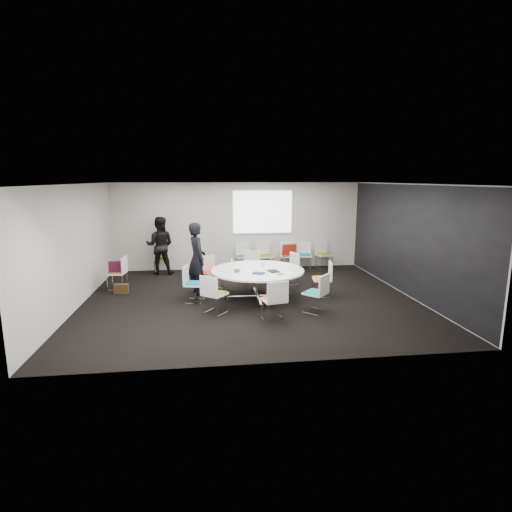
{
  "coord_description": "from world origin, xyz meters",
  "views": [
    {
      "loc": [
        -1.02,
        -9.39,
        2.92
      ],
      "look_at": [
        0.2,
        0.4,
        1.0
      ],
      "focal_mm": 28.0,
      "sensor_mm": 36.0,
      "label": 1
    }
  ],
  "objects": [
    {
      "name": "chair_ring_h",
      "position": [
        1.34,
        -1.17,
        0.28
      ],
      "size": [
        0.64,
        0.64,
        0.88
      ],
      "rotation": [
        0.0,
        0.0,
        7.09
      ],
      "color": "silver",
      "rests_on": "ground"
    },
    {
      "name": "person_main",
      "position": [
        -1.28,
        0.67,
        0.92
      ],
      "size": [
        0.62,
        0.77,
        1.84
      ],
      "primitive_type": "imported",
      "rotation": [
        0.0,
        0.0,
        1.87
      ],
      "color": "black",
      "rests_on": "ground"
    },
    {
      "name": "chair_back_b",
      "position": [
        0.84,
        3.17,
        0.28
      ],
      "size": [
        0.53,
        0.52,
        0.88
      ],
      "rotation": [
        0.0,
        0.0,
        3.31
      ],
      "color": "silver",
      "rests_on": "ground"
    },
    {
      "name": "chair_ring_e",
      "position": [
        -1.35,
        -0.05,
        0.28
      ],
      "size": [
        0.54,
        0.55,
        0.88
      ],
      "rotation": [
        0.0,
        0.0,
        4.5
      ],
      "color": "silver",
      "rests_on": "ground"
    },
    {
      "name": "chair_ring_f",
      "position": [
        -0.89,
        -0.96,
        0.28
      ],
      "size": [
        0.64,
        0.64,
        0.88
      ],
      "rotation": [
        0.0,
        0.0,
        5.63
      ],
      "color": "silver",
      "rests_on": "ground"
    },
    {
      "name": "notebook_black",
      "position": [
        0.55,
        -0.2,
        0.74
      ],
      "size": [
        0.3,
        0.35,
        0.02
      ],
      "primitive_type": "cube",
      "rotation": [
        0.0,
        0.0,
        0.29
      ],
      "color": "black",
      "rests_on": "conference_table"
    },
    {
      "name": "chair_ring_d",
      "position": [
        -0.93,
        1.05,
        0.28
      ],
      "size": [
        0.62,
        0.62,
        0.88
      ],
      "rotation": [
        0.0,
        0.0,
        3.68
      ],
      "color": "silver",
      "rests_on": "ground"
    },
    {
      "name": "maroon_bag",
      "position": [
        -3.43,
        1.36,
        0.62
      ],
      "size": [
        0.41,
        0.17,
        0.28
      ],
      "primitive_type": "cube",
      "rotation": [
        0.0,
        0.0,
        0.08
      ],
      "color": "#48132B",
      "rests_on": "chair_spare_left"
    },
    {
      "name": "brown_bag",
      "position": [
        -3.25,
        0.93,
        0.12
      ],
      "size": [
        0.37,
        0.18,
        0.24
      ],
      "primitive_type": "cube",
      "rotation": [
        0.0,
        0.0,
        -0.05
      ],
      "color": "#3B2513",
      "rests_on": "ground"
    },
    {
      "name": "laptop",
      "position": [
        -0.28,
        -0.06,
        0.74
      ],
      "size": [
        0.26,
        0.35,
        0.03
      ],
      "primitive_type": "imported",
      "rotation": [
        0.0,
        0.0,
        1.41
      ],
      "color": "#333338",
      "rests_on": "conference_table"
    },
    {
      "name": "projection_screen",
      "position": [
        0.8,
        3.46,
        1.85
      ],
      "size": [
        1.9,
        0.03,
        1.35
      ],
      "primitive_type": "cube",
      "color": "white",
      "rests_on": "room_shell"
    },
    {
      "name": "cup",
      "position": [
        0.38,
        0.49,
        0.78
      ],
      "size": [
        0.08,
        0.08,
        0.09
      ],
      "primitive_type": "cylinder",
      "color": "white",
      "rests_on": "conference_table"
    },
    {
      "name": "phone",
      "position": [
        0.66,
        -0.5,
        0.73
      ],
      "size": [
        0.16,
        0.12,
        0.01
      ],
      "primitive_type": "cube",
      "rotation": [
        0.0,
        0.0,
        0.39
      ],
      "color": "black",
      "rests_on": "conference_table"
    },
    {
      "name": "chair_ring_g",
      "position": [
        0.34,
        -1.57,
        0.28
      ],
      "size": [
        0.54,
        0.53,
        0.88
      ],
      "rotation": [
        0.0,
        0.0,
        6.48
      ],
      "color": "silver",
      "rests_on": "ground"
    },
    {
      "name": "chair_back_e",
      "position": [
        2.82,
        3.16,
        0.28
      ],
      "size": [
        0.56,
        0.55,
        0.88
      ],
      "rotation": [
        0.0,
        0.0,
        3.4
      ],
      "color": "silver",
      "rests_on": "ground"
    },
    {
      "name": "chair_back_d",
      "position": [
        2.14,
        3.13,
        0.28
      ],
      "size": [
        0.53,
        0.52,
        0.88
      ],
      "rotation": [
        0.0,
        0.0,
        2.97
      ],
      "color": "silver",
      "rests_on": "ground"
    },
    {
      "name": "person_back",
      "position": [
        -2.46,
        3.0,
        0.89
      ],
      "size": [
        0.93,
        0.76,
        1.78
      ],
      "primitive_type": "imported",
      "rotation": [
        0.0,
        0.0,
        3.03
      ],
      "color": "black",
      "rests_on": "ground"
    },
    {
      "name": "room_shell",
      "position": [
        0.09,
        0.0,
        1.4
      ],
      "size": [
        8.08,
        7.08,
        2.88
      ],
      "color": "black",
      "rests_on": "ground"
    },
    {
      "name": "chair_back_a",
      "position": [
        0.15,
        3.17,
        0.28
      ],
      "size": [
        0.5,
        0.48,
        0.88
      ],
      "rotation": [
        0.0,
        0.0,
        3.22
      ],
      "color": "silver",
      "rests_on": "ground"
    },
    {
      "name": "chair_spare_left",
      "position": [
        -3.41,
        1.36,
        0.28
      ],
      "size": [
        0.5,
        0.51,
        0.88
      ],
      "rotation": [
        0.0,
        0.0,
        1.46
      ],
      "color": "silver",
      "rests_on": "ground"
    },
    {
      "name": "chair_back_c",
      "position": [
        1.58,
        3.13,
        0.28
      ],
      "size": [
        0.51,
        0.5,
        0.88
      ],
      "rotation": [
        0.0,
        0.0,
        3.01
      ],
      "color": "silver",
      "rests_on": "ground"
    },
    {
      "name": "papers_right",
      "position": [
        0.74,
        0.39,
        0.73
      ],
      "size": [
        0.36,
        0.33,
        0.0
      ],
      "primitive_type": "cube",
      "rotation": [
        0.0,
        0.0,
        0.51
      ],
      "color": "white",
      "rests_on": "conference_table"
    },
    {
      "name": "chair_ring_c",
      "position": [
        0.21,
        1.6,
        0.28
      ],
      "size": [
        0.54,
        0.53,
        0.88
      ],
      "rotation": [
        0.0,
        0.0,
        2.93
      ],
      "color": "silver",
      "rests_on": "ground"
    },
    {
      "name": "red_jacket",
      "position": [
        1.58,
        2.91,
        0.7
      ],
      "size": [
        0.46,
        0.23,
        0.36
      ],
      "primitive_type": "cube",
      "rotation": [
        0.17,
        0.0,
        0.17
      ],
      "color": "#AA2314",
      "rests_on": "chair_back_c"
    },
    {
      "name": "chair_ring_a",
      "position": [
        1.83,
        0.02,
        0.28
      ],
      "size": [
        0.52,
        0.53,
        0.88
      ],
      "rotation": [
        0.0,
        0.0,
        1.41
      ],
      "color": "silver",
      "rests_on": "ground"
    },
    {
      "name": "chair_ring_b",
      "position": [
        1.23,
        1.27,
        0.28
      ],
      "size": [
        0.59,
        0.59,
        0.88
      ],
      "rotation": [
        0.0,
        0.0,
        1.95
      ],
      "color": "silver",
      "rests_on": "ground"
    },
    {
      "name": "chair_person_back",
      "position": [
        -2.46,
        3.17,
        0.28
      ],
      "size": [
        0.47,
        0.46,
        0.88
      ],
      "rotation": [
        0.0,
        0.0,
        3.17
      ],
      "color": "silver",
      "rests_on": "ground"
    },
    {
      "name": "laptop_lid",
      "position": [
        -0.42,
        0.2,
        0.86
      ],
      "size": [
        0.02,
        0.3,
        0.22
      ],
      "primitive_type": "cube",
      "rotation": [
        0.0,
        0.0,
        1.57
      ],
      "color": "silver",
      "rests_on": "conference_table"
    },
    {
      "name": "tablet_folio",
      "position": [
        0.16,
        -0.38,
        0.74
      ],
      "size": [
        0.32,
        0.3,
        0.03
      ],
      "primitive_type": "cube",
      "rotation": [
        0.0,
        0.0,
        -0.51
      ],
      "color": "navy",
      "rests_on": "conference_table"
    },
    {
      "name": "papers_front",
      "position": [
        0.97,
        0.05,
        0.73
      ],
      "size": [
        0.32,
        0.23,
        0.0
      ],
      "primitive_type": "cube",
      "rotation": [
        0.0,
        0.0,
        0.08
      ],
      "color": "silver",
      "rests_on": "conference_table"
    },
    {
      "name": "conference_table",
      "position": [
        0.2,
        0.05,
        0.55
      ],
      "size": [
        2.27,
        2.27,
        0.73
      ],
      "color": "silver",
      "rests_on": "ground"
    }
  ]
}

